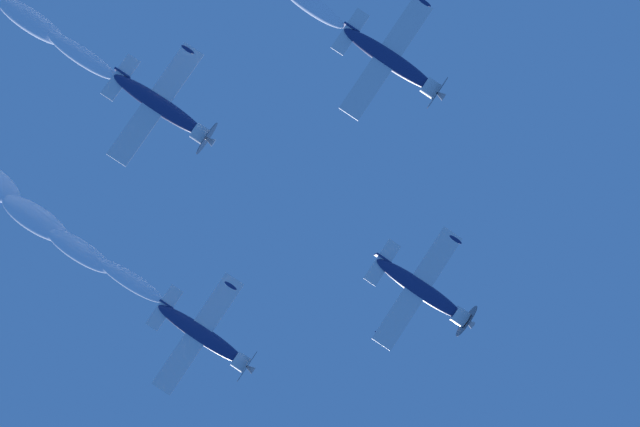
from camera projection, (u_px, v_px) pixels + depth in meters
name	position (u px, v px, depth m)	size (l,w,h in m)	color
airplane_lead	(424.00, 291.00, 92.05)	(8.40, 8.31, 3.33)	navy
airplane_left_wingman	(205.00, 337.00, 93.48)	(8.42, 8.33, 3.77)	navy
airplane_right_wingman	(393.00, 62.00, 89.16)	(8.42, 8.31, 3.63)	navy
airplane_slot_tail	(163.00, 107.00, 89.26)	(8.43, 8.25, 3.77)	navy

